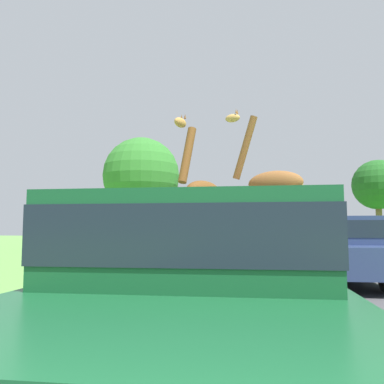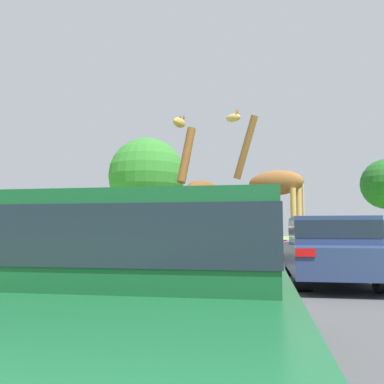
% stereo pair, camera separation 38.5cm
% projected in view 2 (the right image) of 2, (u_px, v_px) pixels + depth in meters
% --- Properties ---
extents(road, '(6.42, 120.00, 0.00)m').
position_uv_depth(road, '(257.00, 246.00, 28.78)').
color(road, '#424244').
rests_on(road, ground).
extents(giraffe_near_road, '(1.53, 2.69, 4.73)m').
position_uv_depth(giraffe_near_road, '(202.00, 195.00, 13.40)').
color(giraffe_near_road, '#B77F3D').
rests_on(giraffe_near_road, ground).
extents(giraffe_companion, '(2.76, 1.41, 5.47)m').
position_uv_depth(giraffe_companion, '(272.00, 188.00, 13.69)').
color(giraffe_companion, tan).
rests_on(giraffe_companion, ground).
extents(car_lead_maroon, '(1.92, 4.52, 1.35)m').
position_uv_depth(car_lead_maroon, '(162.00, 282.00, 3.13)').
color(car_lead_maroon, '#144C28').
rests_on(car_lead_maroon, ground).
extents(car_queue_right, '(1.80, 4.28, 1.40)m').
position_uv_depth(car_queue_right, '(331.00, 248.00, 8.66)').
color(car_queue_right, navy).
rests_on(car_queue_right, ground).
extents(car_queue_left, '(1.95, 4.81, 1.30)m').
position_uv_depth(car_queue_left, '(263.00, 237.00, 23.68)').
color(car_queue_left, silver).
rests_on(car_queue_left, ground).
extents(car_far_ahead, '(1.97, 4.70, 1.29)m').
position_uv_depth(car_far_ahead, '(260.00, 240.00, 17.43)').
color(car_far_ahead, silver).
rests_on(car_far_ahead, ground).
extents(car_verge_right, '(1.80, 4.30, 1.49)m').
position_uv_depth(car_verge_right, '(264.00, 235.00, 29.45)').
color(car_verge_right, maroon).
rests_on(car_verge_right, ground).
extents(tree_far_right, '(4.82, 4.82, 6.96)m').
position_uv_depth(tree_far_right, '(147.00, 176.00, 25.71)').
color(tree_far_right, brown).
rests_on(tree_far_right, ground).
extents(sign_post, '(0.70, 0.08, 1.44)m').
position_uv_depth(sign_post, '(354.00, 233.00, 17.60)').
color(sign_post, '#4C3823').
rests_on(sign_post, ground).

